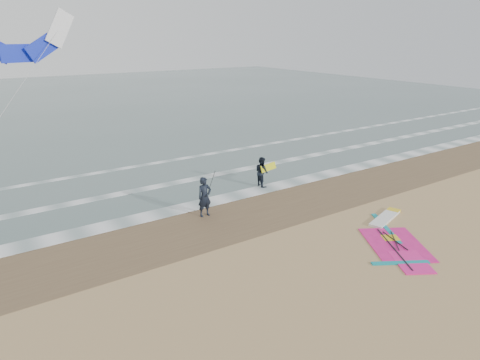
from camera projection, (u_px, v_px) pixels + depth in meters
ground at (329, 266)px, 16.34m from camera, size 120.00×120.00×0.00m
sea_water at (58, 104)px, 54.16m from camera, size 120.00×80.00×0.02m
wet_sand_band at (242, 214)px, 21.06m from camera, size 120.00×5.00×0.01m
foam_waterline at (199, 188)px, 24.55m from camera, size 120.00×9.15×0.02m
windsurf_rig at (394, 237)px, 18.62m from camera, size 5.33×5.05×0.13m
person_standing at (205, 197)px, 20.54m from camera, size 0.73×0.49×1.97m
person_walking at (262, 172)px, 24.62m from camera, size 0.69×0.87×1.76m
held_pole at (210, 187)px, 20.54m from camera, size 0.17×0.86×1.82m
carried_kiteboard at (268, 167)px, 24.68m from camera, size 1.30×0.51×0.39m
surf_kite at (17, 41)px, 22.09m from camera, size 7.73×4.25×8.58m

